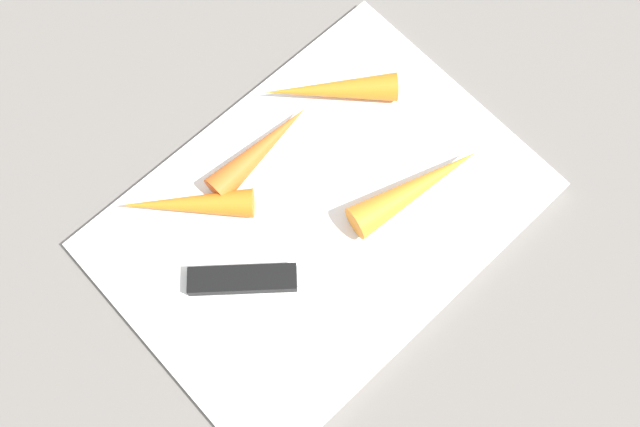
{
  "coord_description": "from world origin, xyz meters",
  "views": [
    {
      "loc": [
        -0.13,
        -0.14,
        0.56
      ],
      "look_at": [
        0.0,
        0.0,
        0.01
      ],
      "focal_mm": 37.79,
      "sensor_mm": 36.0,
      "label": 1
    }
  ],
  "objects_px": {
    "carrot_shortest": "(262,148)",
    "carrot_long": "(330,90)",
    "cutting_board": "(320,216)",
    "knife": "(256,277)",
    "carrot_short": "(185,204)",
    "carrot_longest": "(417,187)"
  },
  "relations": [
    {
      "from": "carrot_shortest",
      "to": "carrot_long",
      "type": "distance_m",
      "value": 0.08
    },
    {
      "from": "carrot_shortest",
      "to": "carrot_long",
      "type": "relative_size",
      "value": 0.92
    },
    {
      "from": "knife",
      "to": "carrot_short",
      "type": "xyz_separation_m",
      "value": [
        -0.0,
        0.09,
        0.01
      ]
    },
    {
      "from": "carrot_longest",
      "to": "carrot_shortest",
      "type": "distance_m",
      "value": 0.14
    },
    {
      "from": "cutting_board",
      "to": "carrot_shortest",
      "type": "bearing_deg",
      "value": 89.35
    },
    {
      "from": "knife",
      "to": "carrot_shortest",
      "type": "bearing_deg",
      "value": 86.56
    },
    {
      "from": "carrot_longest",
      "to": "carrot_shortest",
      "type": "bearing_deg",
      "value": 132.87
    },
    {
      "from": "carrot_long",
      "to": "carrot_shortest",
      "type": "bearing_deg",
      "value": 41.4
    },
    {
      "from": "cutting_board",
      "to": "carrot_long",
      "type": "xyz_separation_m",
      "value": [
        0.08,
        0.08,
        0.02
      ]
    },
    {
      "from": "carrot_longest",
      "to": "carrot_short",
      "type": "distance_m",
      "value": 0.2
    },
    {
      "from": "carrot_long",
      "to": "carrot_longest",
      "type": "bearing_deg",
      "value": 125.06
    },
    {
      "from": "carrot_longest",
      "to": "carrot_short",
      "type": "height_order",
      "value": "carrot_longest"
    },
    {
      "from": "knife",
      "to": "carrot_long",
      "type": "xyz_separation_m",
      "value": [
        0.16,
        0.08,
        0.01
      ]
    },
    {
      "from": "carrot_longest",
      "to": "carrot_short",
      "type": "xyz_separation_m",
      "value": [
        -0.15,
        0.12,
        -0.0
      ]
    },
    {
      "from": "carrot_longest",
      "to": "carrot_shortest",
      "type": "relative_size",
      "value": 1.14
    },
    {
      "from": "cutting_board",
      "to": "carrot_longest",
      "type": "bearing_deg",
      "value": -30.35
    },
    {
      "from": "cutting_board",
      "to": "carrot_short",
      "type": "height_order",
      "value": "carrot_short"
    },
    {
      "from": "carrot_short",
      "to": "carrot_longest",
      "type": "bearing_deg",
      "value": -176.9
    },
    {
      "from": "carrot_longest",
      "to": "carrot_shortest",
      "type": "xyz_separation_m",
      "value": [
        -0.07,
        0.12,
        -0.0
      ]
    },
    {
      "from": "knife",
      "to": "carrot_short",
      "type": "relative_size",
      "value": 1.42
    },
    {
      "from": "cutting_board",
      "to": "carrot_longest",
      "type": "xyz_separation_m",
      "value": [
        0.07,
        -0.04,
        0.02
      ]
    },
    {
      "from": "cutting_board",
      "to": "knife",
      "type": "distance_m",
      "value": 0.08
    }
  ]
}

